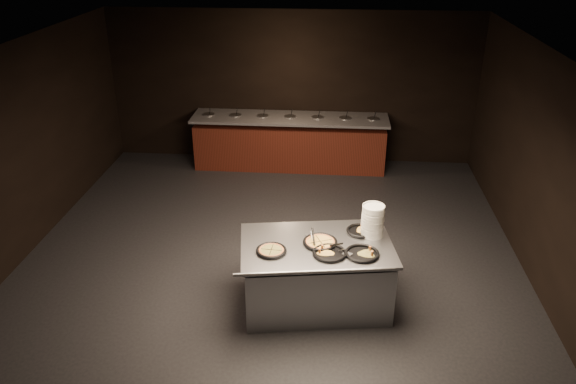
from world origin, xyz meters
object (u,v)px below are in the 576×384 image
at_px(serving_counter, 316,275).
at_px(pan_cheese_whole, 320,242).
at_px(plate_stack, 373,221).
at_px(pan_veggie_whole, 271,250).

distance_m(serving_counter, pan_cheese_whole, 0.47).
height_order(plate_stack, pan_veggie_whole, plate_stack).
bearing_deg(pan_veggie_whole, serving_counter, 22.75).
height_order(serving_counter, pan_cheese_whole, pan_cheese_whole).
bearing_deg(plate_stack, pan_veggie_whole, -157.47).
relative_size(plate_stack, pan_cheese_whole, 0.96).
relative_size(serving_counter, pan_veggie_whole, 5.44).
relative_size(plate_stack, pan_veggie_whole, 1.11).
height_order(serving_counter, pan_veggie_whole, pan_veggie_whole).
bearing_deg(plate_stack, pan_cheese_whole, -157.73).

